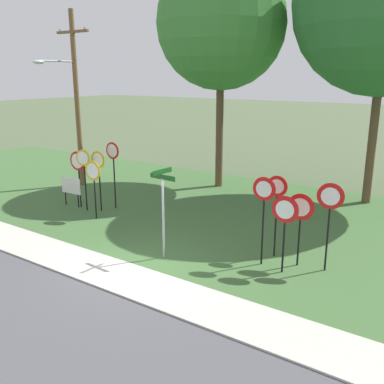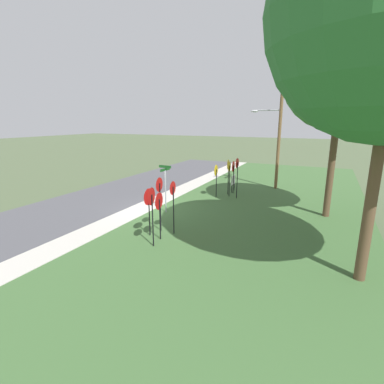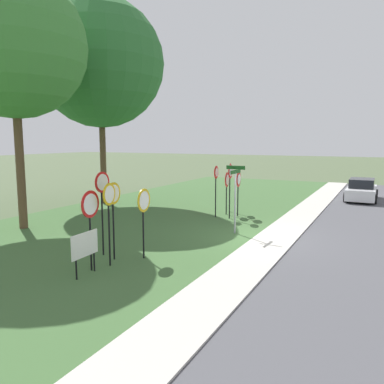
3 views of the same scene
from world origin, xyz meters
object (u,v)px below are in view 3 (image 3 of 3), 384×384
oak_tree_left (13,45)px  stop_sign_far_center (114,204)px  yield_sign_near_right (239,183)px  yield_sign_near_left (230,178)px  stop_sign_far_right (102,195)px  oak_tree_right (100,63)px  stop_sign_near_left (90,212)px  stop_sign_near_right (144,208)px  yield_sign_far_right (227,183)px  street_name_post (235,193)px  notice_board (85,247)px  yield_sign_center (230,176)px  parked_sedan_distant (361,190)px  stop_sign_far_left (109,206)px  yield_sign_far_left (216,179)px

oak_tree_left → stop_sign_far_center: bearing=-105.9°
yield_sign_near_right → yield_sign_near_left: bearing=164.2°
stop_sign_far_right → yield_sign_near_left: size_ratio=1.05×
yield_sign_near_left → oak_tree_right: 10.63m
stop_sign_near_left → stop_sign_near_right: bearing=-26.5°
stop_sign_far_center → yield_sign_far_right: bearing=-5.6°
stop_sign_near_left → street_name_post: bearing=-22.5°
stop_sign_near_right → street_name_post: 4.76m
stop_sign_far_center → notice_board: bearing=-176.4°
yield_sign_near_right → oak_tree_right: size_ratio=0.19×
stop_sign_near_right → yield_sign_center: 8.94m
oak_tree_left → parked_sedan_distant: bearing=-39.7°
stop_sign_near_right → oak_tree_left: (1.29, 7.18, 6.04)m
stop_sign_near_right → stop_sign_far_right: 1.49m
oak_tree_right → stop_sign_near_right: bearing=-134.5°
yield_sign_far_right → stop_sign_near_right: bearing=176.5°
stop_sign_near_left → stop_sign_far_left: 0.65m
stop_sign_near_right → yield_sign_far_left: size_ratio=0.89×
yield_sign_near_right → oak_tree_left: size_ratio=0.21×
oak_tree_right → yield_sign_near_left: bearing=-96.4°
yield_sign_near_right → notice_board: yield_sign_near_right is taller
yield_sign_near_right → stop_sign_near_left: bearing=170.6°
stop_sign_far_right → yield_sign_center: (9.24, -0.97, -0.08)m
stop_sign_near_left → stop_sign_far_center: (1.16, 0.06, 0.07)m
stop_sign_far_left → yield_sign_center: (10.01, -0.07, 0.10)m
stop_sign_near_right → oak_tree_right: size_ratio=0.19×
yield_sign_far_right → parked_sedan_distant: yield_sign_far_right is taller
parked_sedan_distant → yield_sign_center: bearing=142.1°
oak_tree_right → notice_board: bearing=-143.1°
yield_sign_center → street_name_post: (-4.39, -1.89, -0.28)m
stop_sign_near_left → stop_sign_near_right: 1.84m
yield_sign_near_left → oak_tree_right: bearing=79.7°
stop_sign_far_left → yield_sign_near_right: 9.09m
yield_sign_near_left → oak_tree_left: size_ratio=0.25×
yield_sign_center → street_name_post: bearing=-165.3°
stop_sign_far_center → yield_sign_far_right: 8.68m
notice_board → street_name_post: bearing=-19.5°
yield_sign_near_left → yield_sign_far_left: size_ratio=1.04×
stop_sign_far_right → parked_sedan_distant: stop_sign_far_right is taller
stop_sign_far_left → yield_sign_center: bearing=-8.3°
yield_sign_near_right → street_name_post: size_ratio=0.81×
stop_sign_far_center → stop_sign_far_left: bearing=-156.7°
stop_sign_near_left → yield_sign_near_left: yield_sign_near_left is taller
oak_tree_left → yield_sign_near_right: bearing=-48.6°
parked_sedan_distant → oak_tree_right: bearing=121.4°
stop_sign_near_left → yield_sign_near_right: 9.71m
stop_sign_far_right → yield_sign_center: bearing=-5.3°
yield_sign_near_left → oak_tree_left: bearing=124.9°
stop_sign_far_left → notice_board: bearing=166.3°
stop_sign_far_center → yield_sign_far_left: yield_sign_far_left is taller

